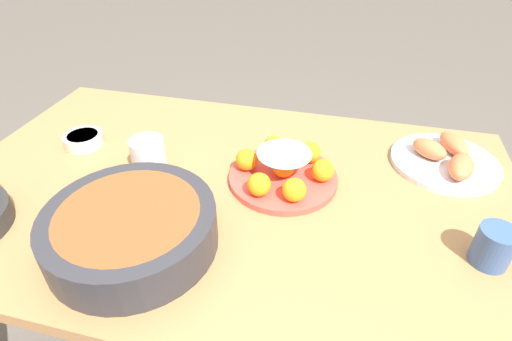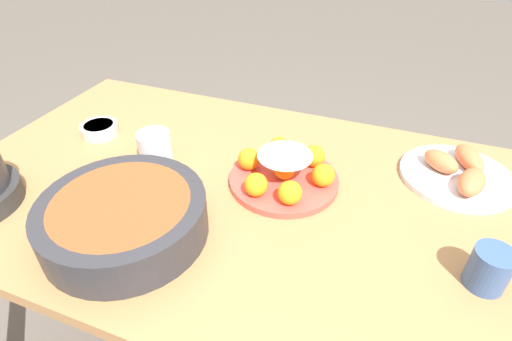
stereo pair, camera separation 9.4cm
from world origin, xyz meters
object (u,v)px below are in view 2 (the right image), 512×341
at_px(sauce_bowl, 99,129).
at_px(cup_near, 155,148).
at_px(seafood_platter, 459,173).
at_px(cake_plate, 284,172).
at_px(serving_bowl, 124,217).
at_px(cup_far, 489,269).
at_px(dining_table, 230,216).

height_order(sauce_bowl, cup_near, cup_near).
bearing_deg(seafood_platter, cake_plate, 23.07).
height_order(serving_bowl, cup_near, same).
bearing_deg(sauce_bowl, serving_bowl, 135.65).
bearing_deg(cake_plate, cup_far, 159.85).
height_order(dining_table, cup_far, cup_far).
xyz_separation_m(dining_table, serving_bowl, (0.13, 0.22, 0.15)).
bearing_deg(cake_plate, dining_table, 25.59).
relative_size(sauce_bowl, seafood_platter, 0.39).
distance_m(dining_table, serving_bowl, 0.30).
bearing_deg(cup_far, dining_table, -10.16).
distance_m(seafood_platter, cup_far, 0.33).
relative_size(cup_near, cup_far, 1.06).
bearing_deg(seafood_platter, dining_table, 23.68).
xyz_separation_m(cake_plate, seafood_platter, (-0.39, -0.17, -0.01)).
bearing_deg(cup_near, sauce_bowl, -14.94).
height_order(sauce_bowl, cup_far, cup_far).
bearing_deg(cup_near, dining_table, 173.22).
xyz_separation_m(seafood_platter, cup_near, (0.73, 0.20, 0.02)).
xyz_separation_m(sauce_bowl, cup_far, (-0.99, 0.19, 0.02)).
bearing_deg(sauce_bowl, cake_plate, 177.13).
height_order(dining_table, cake_plate, cake_plate).
bearing_deg(serving_bowl, cake_plate, -131.58).
distance_m(cup_near, cup_far, 0.77).
bearing_deg(serving_bowl, dining_table, -119.78).
xyz_separation_m(cake_plate, cup_far, (-0.43, 0.16, 0.01)).
xyz_separation_m(dining_table, sauce_bowl, (0.44, -0.09, 0.12)).
relative_size(seafood_platter, cup_near, 3.16).
height_order(cake_plate, cup_far, cake_plate).
height_order(serving_bowl, sauce_bowl, serving_bowl).
xyz_separation_m(seafood_platter, cup_far, (-0.04, 0.32, 0.02)).
distance_m(dining_table, cup_far, 0.58).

